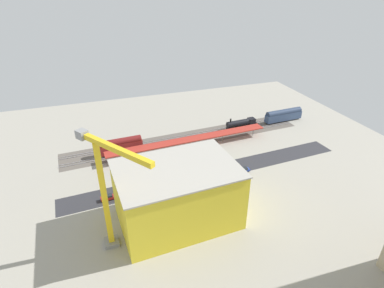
% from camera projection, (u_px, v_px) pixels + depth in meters
% --- Properties ---
extents(ground_plane, '(164.85, 164.85, 0.00)m').
position_uv_depth(ground_plane, '(206.00, 166.00, 114.12)').
color(ground_plane, '#9E998C').
rests_on(ground_plane, ground).
extents(rail_bed, '(103.68, 19.99, 0.01)m').
position_uv_depth(rail_bed, '(187.00, 139.00, 133.25)').
color(rail_bed, '#5B544C').
rests_on(rail_bed, ground).
extents(street_asphalt, '(103.39, 15.16, 0.01)m').
position_uv_depth(street_asphalt, '(210.00, 172.00, 110.53)').
color(street_asphalt, '#2D2D33').
rests_on(street_asphalt, ground).
extents(track_rails, '(102.85, 13.57, 0.12)m').
position_uv_depth(track_rails, '(187.00, 139.00, 133.16)').
color(track_rails, '#9E9EA8').
rests_on(track_rails, ground).
extents(platform_canopy_near, '(67.01, 8.82, 4.04)m').
position_uv_depth(platform_canopy_near, '(189.00, 139.00, 124.58)').
color(platform_canopy_near, '#A82D23').
rests_on(platform_canopy_near, ground).
extents(locomotive, '(15.65, 3.75, 5.21)m').
position_uv_depth(locomotive, '(242.00, 123.00, 142.74)').
color(locomotive, black).
rests_on(locomotive, ground).
extents(passenger_coach, '(19.27, 4.34, 5.94)m').
position_uv_depth(passenger_coach, '(284.00, 115.00, 148.34)').
color(passenger_coach, black).
rests_on(passenger_coach, ground).
extents(freight_coach_far, '(16.44, 4.04, 6.31)m').
position_uv_depth(freight_coach_far, '(121.00, 145.00, 121.34)').
color(freight_coach_far, black).
rests_on(freight_coach_far, ground).
extents(parked_car_0, '(4.27, 1.94, 1.62)m').
position_uv_depth(parked_car_0, '(244.00, 170.00, 110.52)').
color(parked_car_0, black).
rests_on(parked_car_0, ground).
extents(parked_car_1, '(4.80, 2.27, 1.61)m').
position_uv_depth(parked_car_1, '(225.00, 174.00, 108.37)').
color(parked_car_1, black).
rests_on(parked_car_1, ground).
extents(parked_car_2, '(4.40, 2.14, 1.65)m').
position_uv_depth(parked_car_2, '(208.00, 177.00, 106.61)').
color(parked_car_2, black).
rests_on(parked_car_2, ground).
extents(parked_car_3, '(4.63, 1.95, 1.80)m').
position_uv_depth(parked_car_3, '(189.00, 181.00, 104.40)').
color(parked_car_3, black).
rests_on(parked_car_3, ground).
extents(parked_car_4, '(4.25, 2.03, 1.86)m').
position_uv_depth(parked_car_4, '(169.00, 185.00, 102.62)').
color(parked_car_4, black).
rests_on(parked_car_4, ground).
extents(parked_car_5, '(4.87, 2.09, 1.70)m').
position_uv_depth(parked_car_5, '(149.00, 188.00, 101.06)').
color(parked_car_5, black).
rests_on(parked_car_5, ground).
extents(parked_car_6, '(4.52, 2.08, 1.70)m').
position_uv_depth(parked_car_6, '(131.00, 193.00, 98.95)').
color(parked_car_6, black).
rests_on(parked_car_6, ground).
extents(parked_car_7, '(4.74, 2.13, 1.71)m').
position_uv_depth(parked_car_7, '(108.00, 198.00, 96.69)').
color(parked_car_7, black).
rests_on(parked_car_7, ground).
extents(construction_building, '(32.98, 23.70, 16.84)m').
position_uv_depth(construction_building, '(177.00, 195.00, 85.43)').
color(construction_building, yellow).
rests_on(construction_building, ground).
extents(construction_roof_slab, '(33.61, 24.34, 0.40)m').
position_uv_depth(construction_roof_slab, '(177.00, 169.00, 81.34)').
color(construction_roof_slab, '#ADA89E').
rests_on(construction_roof_slab, construction_building).
extents(tower_crane, '(14.04, 19.64, 31.49)m').
position_uv_depth(tower_crane, '(107.00, 189.00, 71.63)').
color(tower_crane, gray).
rests_on(tower_crane, ground).
extents(box_truck_0, '(9.07, 3.61, 3.41)m').
position_uv_depth(box_truck_0, '(157.00, 182.00, 102.35)').
color(box_truck_0, black).
rests_on(box_truck_0, ground).
extents(box_truck_1, '(9.17, 3.77, 3.28)m').
position_uv_depth(box_truck_1, '(156.00, 183.00, 101.98)').
color(box_truck_1, black).
rests_on(box_truck_1, ground).
extents(box_truck_2, '(8.90, 2.91, 3.31)m').
position_uv_depth(box_truck_2, '(144.00, 187.00, 99.95)').
color(box_truck_2, black).
rests_on(box_truck_2, ground).
extents(street_tree_0, '(5.45, 5.45, 7.46)m').
position_uv_depth(street_tree_0, '(207.00, 154.00, 112.77)').
color(street_tree_0, brown).
rests_on(street_tree_0, ground).
extents(street_tree_1, '(5.70, 5.70, 7.74)m').
position_uv_depth(street_tree_1, '(210.00, 153.00, 112.61)').
color(street_tree_1, brown).
rests_on(street_tree_1, ground).
extents(street_tree_2, '(5.62, 5.62, 7.49)m').
position_uv_depth(street_tree_2, '(159.00, 163.00, 106.93)').
color(street_tree_2, brown).
rests_on(street_tree_2, ground).
extents(street_tree_3, '(6.24, 6.24, 8.50)m').
position_uv_depth(street_tree_3, '(195.00, 154.00, 111.55)').
color(street_tree_3, brown).
rests_on(street_tree_3, ground).
extents(traffic_light, '(0.50, 0.36, 6.78)m').
position_uv_depth(traffic_light, '(147.00, 182.00, 97.78)').
color(traffic_light, '#333333').
rests_on(traffic_light, ground).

